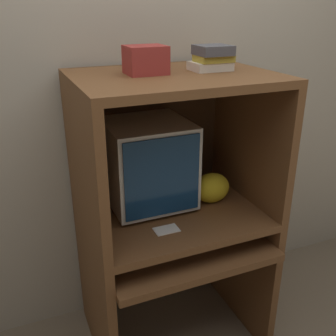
# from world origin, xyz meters

# --- Properties ---
(wall_back) EXTENTS (6.00, 0.06, 2.60)m
(wall_back) POSITION_xyz_m (0.00, 0.73, 1.30)
(wall_back) COLOR #B2A893
(wall_back) RESTS_ON ground_plane
(desk_base) EXTENTS (0.87, 0.72, 0.66)m
(desk_base) POSITION_xyz_m (0.00, 0.30, 0.42)
(desk_base) COLOR brown
(desk_base) RESTS_ON ground_plane
(desk_monitor_shelf) EXTENTS (0.87, 0.67, 0.13)m
(desk_monitor_shelf) POSITION_xyz_m (0.00, 0.34, 0.75)
(desk_monitor_shelf) COLOR brown
(desk_monitor_shelf) RESTS_ON desk_base
(hutch_upper) EXTENTS (0.87, 0.67, 0.66)m
(hutch_upper) POSITION_xyz_m (0.00, 0.37, 1.21)
(hutch_upper) COLOR brown
(hutch_upper) RESTS_ON desk_monitor_shelf
(crt_monitor) EXTENTS (0.39, 0.40, 0.43)m
(crt_monitor) POSITION_xyz_m (-0.09, 0.44, 1.00)
(crt_monitor) COLOR beige
(crt_monitor) RESTS_ON desk_monitor_shelf
(keyboard) EXTENTS (0.46, 0.17, 0.03)m
(keyboard) POSITION_xyz_m (-0.10, 0.20, 0.67)
(keyboard) COLOR #2D2D30
(keyboard) RESTS_ON desk_base
(mouse) EXTENTS (0.06, 0.04, 0.03)m
(mouse) POSITION_xyz_m (0.19, 0.21, 0.67)
(mouse) COLOR black
(mouse) RESTS_ON desk_base
(snack_bag) EXTENTS (0.18, 0.14, 0.15)m
(snack_bag) POSITION_xyz_m (0.22, 0.34, 0.86)
(snack_bag) COLOR gold
(snack_bag) RESTS_ON desk_monitor_shelf
(book_stack) EXTENTS (0.18, 0.15, 0.11)m
(book_stack) POSITION_xyz_m (0.19, 0.35, 1.50)
(book_stack) COLOR beige
(book_stack) RESTS_ON hutch_upper
(paper_card) EXTENTS (0.11, 0.07, 0.00)m
(paper_card) POSITION_xyz_m (-0.10, 0.17, 0.78)
(paper_card) COLOR white
(paper_card) RESTS_ON desk_monitor_shelf
(storage_box) EXTENTS (0.17, 0.14, 0.12)m
(storage_box) POSITION_xyz_m (-0.11, 0.37, 1.50)
(storage_box) COLOR maroon
(storage_box) RESTS_ON hutch_upper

